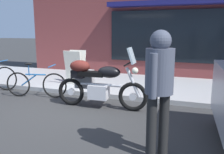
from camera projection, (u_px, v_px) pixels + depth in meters
name	position (u px, v px, depth m)	size (l,w,h in m)	color
ground_plane	(67.00, 109.00, 5.52)	(80.00, 80.00, 0.00)	#313131
touring_motorcycle	(96.00, 81.00, 5.58)	(2.14, 0.62, 1.40)	black
parked_bicycle	(36.00, 84.00, 6.47)	(1.64, 0.54, 0.92)	black
pedestrian_walking	(159.00, 79.00, 3.25)	(0.44, 0.55, 1.77)	black
sandwich_board_sign	(75.00, 67.00, 7.46)	(0.55, 0.43, 1.03)	silver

